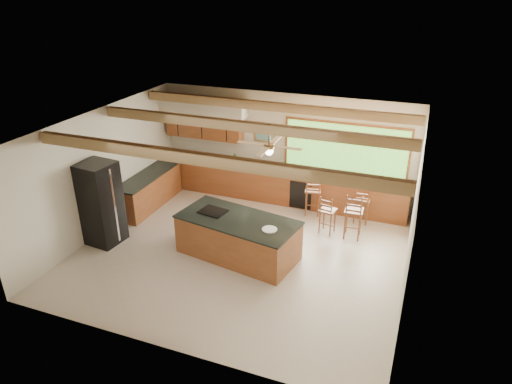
% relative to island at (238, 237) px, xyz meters
% --- Properties ---
extents(ground, '(7.20, 7.20, 0.00)m').
position_rel_island_xyz_m(ground, '(-0.00, 0.12, -0.47)').
color(ground, '#C2B2A1').
rests_on(ground, ground).
extents(room_shell, '(7.27, 6.54, 3.02)m').
position_rel_island_xyz_m(room_shell, '(-0.17, 0.77, 1.75)').
color(room_shell, beige).
rests_on(room_shell, ground).
extents(counter_run, '(7.12, 3.10, 1.23)m').
position_rel_island_xyz_m(counter_run, '(-0.82, 2.64, -0.00)').
color(counter_run, brown).
rests_on(counter_run, ground).
extents(island, '(2.85, 1.70, 0.95)m').
position_rel_island_xyz_m(island, '(0.00, 0.00, 0.00)').
color(island, brown).
rests_on(island, ground).
extents(refrigerator, '(0.85, 0.83, 2.00)m').
position_rel_island_xyz_m(refrigerator, '(-3.22, -0.54, 0.53)').
color(refrigerator, black).
rests_on(refrigerator, ground).
extents(bar_stool_a, '(0.42, 0.42, 1.02)m').
position_rel_island_xyz_m(bar_stool_a, '(1.66, 1.67, 0.13)').
color(bar_stool_a, brown).
rests_on(bar_stool_a, ground).
extents(bar_stool_b, '(0.48, 0.48, 1.15)m').
position_rel_island_xyz_m(bar_stool_b, '(1.07, 2.51, 0.21)').
color(bar_stool_b, brown).
rests_on(bar_stool_b, ground).
extents(bar_stool_c, '(0.40, 0.40, 1.08)m').
position_rel_island_xyz_m(bar_stool_c, '(2.36, 2.51, 0.17)').
color(bar_stool_c, brown).
rests_on(bar_stool_c, ground).
extents(bar_stool_d, '(0.45, 0.45, 1.19)m').
position_rel_island_xyz_m(bar_stool_d, '(2.28, 1.66, 0.24)').
color(bar_stool_d, brown).
rests_on(bar_stool_d, ground).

